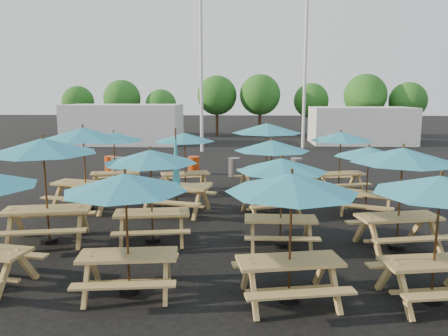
{
  "coord_description": "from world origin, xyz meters",
  "views": [
    {
      "loc": [
        0.72,
        -12.91,
        3.57
      ],
      "look_at": [
        0.0,
        1.5,
        1.1
      ],
      "focal_mm": 35.0,
      "sensor_mm": 36.0,
      "label": 1
    }
  ],
  "objects_px": {
    "picnic_unit_13": "(403,160)",
    "picnic_unit_1": "(43,151)",
    "picnic_unit_5": "(151,161)",
    "picnic_unit_11": "(267,132)",
    "picnic_unit_10": "(272,149)",
    "picnic_unit_9": "(282,169)",
    "waste_bin_0": "(111,165)",
    "waste_bin_3": "(234,167)",
    "picnic_unit_8": "(292,189)",
    "picnic_unit_15": "(341,139)",
    "picnic_unit_14": "(369,155)",
    "picnic_unit_7": "(185,140)",
    "waste_bin_1": "(117,166)",
    "waste_bin_4": "(296,167)",
    "picnic_unit_2": "(83,138)",
    "picnic_unit_3": "(114,140)",
    "picnic_unit_12": "(440,191)",
    "picnic_unit_4": "(125,188)",
    "waste_bin_2": "(194,165)",
    "picnic_unit_6": "(176,179)"
  },
  "relations": [
    {
      "from": "picnic_unit_13",
      "to": "picnic_unit_1",
      "type": "bearing_deg",
      "value": 168.04
    },
    {
      "from": "picnic_unit_5",
      "to": "picnic_unit_11",
      "type": "bearing_deg",
      "value": 52.71
    },
    {
      "from": "picnic_unit_10",
      "to": "picnic_unit_11",
      "type": "height_order",
      "value": "picnic_unit_11"
    },
    {
      "from": "picnic_unit_9",
      "to": "waste_bin_0",
      "type": "relative_size",
      "value": 2.65
    },
    {
      "from": "picnic_unit_13",
      "to": "waste_bin_3",
      "type": "height_order",
      "value": "picnic_unit_13"
    },
    {
      "from": "picnic_unit_8",
      "to": "picnic_unit_15",
      "type": "distance_m",
      "value": 8.89
    },
    {
      "from": "picnic_unit_14",
      "to": "picnic_unit_7",
      "type": "bearing_deg",
      "value": 175.08
    },
    {
      "from": "picnic_unit_11",
      "to": "waste_bin_1",
      "type": "distance_m",
      "value": 7.27
    },
    {
      "from": "picnic_unit_15",
      "to": "waste_bin_4",
      "type": "relative_size",
      "value": 3.3
    },
    {
      "from": "picnic_unit_10",
      "to": "picnic_unit_15",
      "type": "relative_size",
      "value": 1.06
    },
    {
      "from": "picnic_unit_2",
      "to": "waste_bin_1",
      "type": "bearing_deg",
      "value": 108.44
    },
    {
      "from": "picnic_unit_3",
      "to": "picnic_unit_12",
      "type": "bearing_deg",
      "value": -59.3
    },
    {
      "from": "picnic_unit_10",
      "to": "picnic_unit_14",
      "type": "relative_size",
      "value": 1.1
    },
    {
      "from": "picnic_unit_4",
      "to": "picnic_unit_8",
      "type": "bearing_deg",
      "value": -10.51
    },
    {
      "from": "picnic_unit_10",
      "to": "waste_bin_2",
      "type": "height_order",
      "value": "picnic_unit_10"
    },
    {
      "from": "waste_bin_2",
      "to": "waste_bin_4",
      "type": "bearing_deg",
      "value": -3.96
    },
    {
      "from": "picnic_unit_7",
      "to": "picnic_unit_13",
      "type": "bearing_deg",
      "value": -61.6
    },
    {
      "from": "picnic_unit_14",
      "to": "waste_bin_4",
      "type": "height_order",
      "value": "picnic_unit_14"
    },
    {
      "from": "picnic_unit_7",
      "to": "waste_bin_2",
      "type": "relative_size",
      "value": 3.35
    },
    {
      "from": "picnic_unit_6",
      "to": "picnic_unit_11",
      "type": "height_order",
      "value": "picnic_unit_6"
    },
    {
      "from": "picnic_unit_2",
      "to": "picnic_unit_5",
      "type": "relative_size",
      "value": 1.16
    },
    {
      "from": "picnic_unit_3",
      "to": "waste_bin_1",
      "type": "xyz_separation_m",
      "value": [
        -0.9,
        3.25,
        -1.53
      ]
    },
    {
      "from": "picnic_unit_7",
      "to": "picnic_unit_11",
      "type": "xyz_separation_m",
      "value": [
        2.93,
        0.21,
        0.3
      ]
    },
    {
      "from": "waste_bin_0",
      "to": "waste_bin_1",
      "type": "height_order",
      "value": "same"
    },
    {
      "from": "picnic_unit_4",
      "to": "waste_bin_0",
      "type": "relative_size",
      "value": 3.01
    },
    {
      "from": "picnic_unit_10",
      "to": "waste_bin_0",
      "type": "height_order",
      "value": "picnic_unit_10"
    },
    {
      "from": "picnic_unit_1",
      "to": "picnic_unit_13",
      "type": "distance_m",
      "value": 8.26
    },
    {
      "from": "picnic_unit_4",
      "to": "picnic_unit_9",
      "type": "height_order",
      "value": "picnic_unit_4"
    },
    {
      "from": "picnic_unit_6",
      "to": "picnic_unit_11",
      "type": "relative_size",
      "value": 0.82
    },
    {
      "from": "picnic_unit_5",
      "to": "picnic_unit_14",
      "type": "height_order",
      "value": "picnic_unit_5"
    },
    {
      "from": "picnic_unit_6",
      "to": "picnic_unit_3",
      "type": "bearing_deg",
      "value": 148.89
    },
    {
      "from": "picnic_unit_6",
      "to": "picnic_unit_10",
      "type": "bearing_deg",
      "value": 12.66
    },
    {
      "from": "picnic_unit_3",
      "to": "picnic_unit_7",
      "type": "height_order",
      "value": "picnic_unit_3"
    },
    {
      "from": "picnic_unit_14",
      "to": "waste_bin_1",
      "type": "distance_m",
      "value": 11.01
    },
    {
      "from": "picnic_unit_4",
      "to": "picnic_unit_1",
      "type": "bearing_deg",
      "value": 128.79
    },
    {
      "from": "waste_bin_1",
      "to": "waste_bin_3",
      "type": "height_order",
      "value": "same"
    },
    {
      "from": "picnic_unit_2",
      "to": "picnic_unit_15",
      "type": "bearing_deg",
      "value": 29.2
    },
    {
      "from": "picnic_unit_5",
      "to": "picnic_unit_7",
      "type": "height_order",
      "value": "picnic_unit_5"
    },
    {
      "from": "picnic_unit_13",
      "to": "picnic_unit_2",
      "type": "bearing_deg",
      "value": 148.08
    },
    {
      "from": "picnic_unit_4",
      "to": "picnic_unit_5",
      "type": "xyz_separation_m",
      "value": [
        -0.16,
        2.75,
        0.05
      ]
    },
    {
      "from": "picnic_unit_14",
      "to": "waste_bin_0",
      "type": "relative_size",
      "value": 3.19
    },
    {
      "from": "picnic_unit_7",
      "to": "picnic_unit_15",
      "type": "bearing_deg",
      "value": -15.23
    },
    {
      "from": "picnic_unit_9",
      "to": "picnic_unit_15",
      "type": "relative_size",
      "value": 0.8
    },
    {
      "from": "waste_bin_0",
      "to": "picnic_unit_8",
      "type": "bearing_deg",
      "value": -60.1
    },
    {
      "from": "picnic_unit_1",
      "to": "picnic_unit_12",
      "type": "bearing_deg",
      "value": -29.8
    },
    {
      "from": "picnic_unit_5",
      "to": "picnic_unit_15",
      "type": "xyz_separation_m",
      "value": [
        5.62,
        5.58,
        -0.03
      ]
    },
    {
      "from": "picnic_unit_7",
      "to": "picnic_unit_12",
      "type": "xyz_separation_m",
      "value": [
        5.41,
        -8.22,
        0.04
      ]
    },
    {
      "from": "picnic_unit_15",
      "to": "waste_bin_1",
      "type": "xyz_separation_m",
      "value": [
        -9.02,
        2.99,
        -1.56
      ]
    },
    {
      "from": "picnic_unit_7",
      "to": "waste_bin_3",
      "type": "height_order",
      "value": "picnic_unit_7"
    },
    {
      "from": "picnic_unit_4",
      "to": "picnic_unit_12",
      "type": "bearing_deg",
      "value": -7.98
    }
  ]
}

